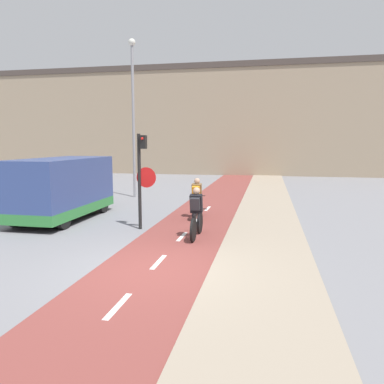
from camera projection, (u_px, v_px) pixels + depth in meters
The scene contains 9 objects.
ground_plane at pixel (152, 270), 8.55m from camera, with size 120.00×120.00×0.00m, color gray.
bike_lane at pixel (152, 269), 8.55m from camera, with size 2.60×60.00×0.02m.
sidewalk_strip at pixel (264, 276), 8.05m from camera, with size 2.40×60.00×0.05m.
building_row_background at pixel (241, 121), 34.72m from camera, with size 60.00×5.20×9.76m.
traffic_light_pole at pixel (142, 171), 12.30m from camera, with size 0.67×0.25×3.17m.
street_lamp_far at pixel (133, 104), 19.31m from camera, with size 0.36×0.36×8.10m.
cyclist_near at pixel (196, 214), 11.29m from camera, with size 0.46×1.78×1.55m.
cyclist_far at pixel (197, 199), 14.29m from camera, with size 0.46×1.75×1.54m.
van at pixel (62, 189), 14.04m from camera, with size 2.03×4.73×2.30m.
Camera 1 is at (2.53, -7.89, 2.89)m, focal length 35.00 mm.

